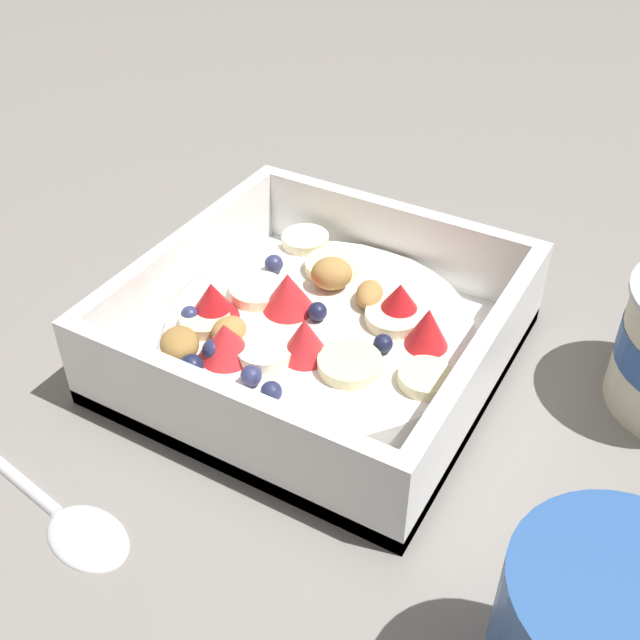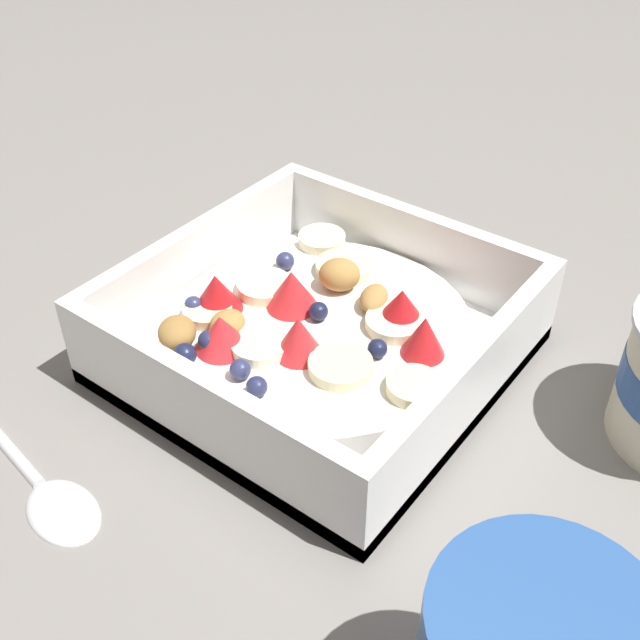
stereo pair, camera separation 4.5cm
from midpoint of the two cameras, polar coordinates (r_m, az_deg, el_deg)
ground_plane at (r=0.49m, az=-3.15°, el=-1.52°), size 2.40×2.40×0.00m
fruit_bowl at (r=0.46m, az=-3.02°, el=-1.06°), size 0.21×0.21×0.06m
spoon at (r=0.42m, az=-22.14°, el=-12.63°), size 0.05×0.17×0.01m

